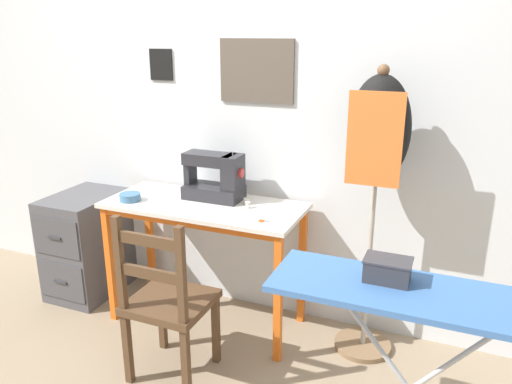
% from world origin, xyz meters
% --- Properties ---
extents(ground_plane, '(14.00, 14.00, 0.00)m').
position_xyz_m(ground_plane, '(0.00, 0.00, 0.00)').
color(ground_plane, gray).
extents(wall_back, '(10.00, 0.07, 2.55)m').
position_xyz_m(wall_back, '(0.00, 0.57, 1.28)').
color(wall_back, silver).
rests_on(wall_back, ground_plane).
extents(sewing_table, '(1.17, 0.51, 0.77)m').
position_xyz_m(sewing_table, '(0.00, 0.24, 0.67)').
color(sewing_table, silver).
rests_on(sewing_table, ground_plane).
extents(sewing_machine, '(0.36, 0.19, 0.30)m').
position_xyz_m(sewing_machine, '(0.03, 0.36, 0.91)').
color(sewing_machine, '#28282D').
rests_on(sewing_machine, sewing_table).
extents(fabric_bowl, '(0.12, 0.12, 0.04)m').
position_xyz_m(fabric_bowl, '(-0.43, 0.13, 0.80)').
color(fabric_bowl, teal).
rests_on(fabric_bowl, sewing_table).
extents(scissors, '(0.13, 0.04, 0.01)m').
position_xyz_m(scissors, '(0.45, 0.12, 0.78)').
color(scissors, silver).
rests_on(scissors, sewing_table).
extents(thread_spool_near_machine, '(0.03, 0.03, 0.03)m').
position_xyz_m(thread_spool_near_machine, '(0.23, 0.34, 0.79)').
color(thread_spool_near_machine, silver).
rests_on(thread_spool_near_machine, sewing_table).
extents(thread_spool_mid_table, '(0.03, 0.03, 0.04)m').
position_xyz_m(thread_spool_mid_table, '(0.27, 0.28, 0.79)').
color(thread_spool_mid_table, silver).
rests_on(thread_spool_mid_table, sewing_table).
extents(wooden_chair, '(0.40, 0.38, 0.92)m').
position_xyz_m(wooden_chair, '(0.07, -0.29, 0.43)').
color(wooden_chair, '#513823').
rests_on(wooden_chair, ground_plane).
extents(filing_cabinet, '(0.39, 0.56, 0.70)m').
position_xyz_m(filing_cabinet, '(-0.93, 0.28, 0.35)').
color(filing_cabinet, '#4C4C51').
rests_on(filing_cabinet, ground_plane).
extents(dress_form, '(0.32, 0.32, 1.58)m').
position_xyz_m(dress_form, '(0.96, 0.33, 1.17)').
color(dress_form, '#846647').
rests_on(dress_form, ground_plane).
extents(ironing_board, '(1.10, 0.35, 0.84)m').
position_xyz_m(ironing_board, '(1.27, -0.46, 0.79)').
color(ironing_board, '#3D6BAD').
rests_on(ironing_board, ground_plane).
extents(storage_box, '(0.18, 0.12, 0.09)m').
position_xyz_m(storage_box, '(1.14, -0.41, 0.88)').
color(storage_box, '#333338').
rests_on(storage_box, ironing_board).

